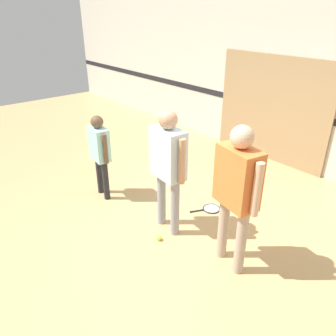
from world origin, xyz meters
TOP-DOWN VIEW (x-y plane):
  - ground_plane at (0.00, 0.00)m, footprint 16.00×16.00m
  - wall_back at (0.00, 2.95)m, footprint 16.00×0.07m
  - wall_panel at (-0.57, 2.89)m, footprint 2.36×0.05m
  - person_instructor at (-0.04, -0.13)m, footprint 0.63×0.29m
  - person_student_left at (-1.36, -0.36)m, footprint 0.50×0.24m
  - person_student_right at (0.96, -0.02)m, footprint 0.64×0.35m
  - racket_spare_on_floor at (-0.01, 1.28)m, footprint 0.49×0.38m
  - racket_second_spare at (0.03, 0.64)m, footprint 0.35×0.49m
  - tennis_ball_near_instructor at (0.10, -0.39)m, footprint 0.07×0.07m
  - tennis_ball_by_spare_racket at (-0.04, 1.55)m, footprint 0.07×0.07m
  - tennis_ball_stray_left at (-1.21, 0.99)m, footprint 0.07×0.07m

SIDE VIEW (x-z plane):
  - ground_plane at x=0.00m, z-range 0.00..0.00m
  - racket_spare_on_floor at x=-0.01m, z-range -0.01..0.03m
  - racket_second_spare at x=0.03m, z-range -0.01..0.03m
  - tennis_ball_near_instructor at x=0.10m, z-range 0.00..0.07m
  - tennis_ball_by_spare_racket at x=-0.04m, z-range 0.00..0.07m
  - tennis_ball_stray_left at x=-1.21m, z-range 0.00..0.07m
  - person_student_left at x=-1.36m, z-range 0.16..1.48m
  - wall_panel at x=-0.57m, z-range 0.00..1.97m
  - person_instructor at x=-0.04m, z-range 0.20..1.86m
  - person_student_right at x=0.96m, z-range 0.20..1.92m
  - wall_back at x=0.00m, z-range 0.00..3.20m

